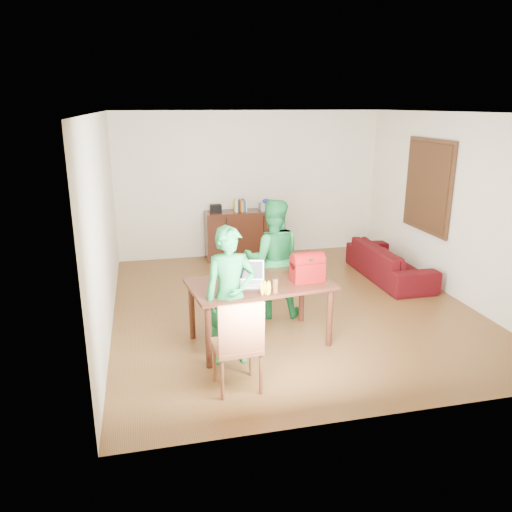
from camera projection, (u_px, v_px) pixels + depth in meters
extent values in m
cube|color=#4E2F13|center=(291.00, 309.00, 7.24)|extent=(5.00, 5.50, 0.10)
cube|color=white|center=(296.00, 108.00, 6.43)|extent=(5.00, 5.50, 0.10)
cube|color=beige|center=(250.00, 184.00, 9.45)|extent=(5.00, 0.10, 2.70)
cube|color=beige|center=(390.00, 283.00, 4.23)|extent=(5.00, 0.10, 2.70)
cube|color=beige|center=(100.00, 224.00, 6.29)|extent=(0.10, 5.50, 2.70)
cube|color=beige|center=(458.00, 206.00, 7.38)|extent=(0.10, 5.50, 2.70)
cube|color=#3F2614|center=(428.00, 186.00, 7.96)|extent=(0.04, 1.28, 1.48)
cube|color=#512A18|center=(426.00, 186.00, 7.95)|extent=(0.01, 1.18, 1.36)
cube|color=black|center=(243.00, 235.00, 9.39)|extent=(1.40, 0.45, 0.90)
cube|color=black|center=(216.00, 209.00, 9.14)|extent=(0.20, 0.14, 0.14)
cube|color=#A3A2AC|center=(266.00, 206.00, 9.34)|extent=(0.24, 0.22, 0.14)
ellipsoid|color=#1835A0|center=(266.00, 201.00, 9.31)|extent=(0.14, 0.14, 0.07)
cube|color=black|center=(260.00, 284.00, 5.92)|extent=(1.76, 1.14, 0.04)
cylinder|color=black|center=(209.00, 337.00, 5.44)|extent=(0.07, 0.07, 0.73)
cylinder|color=black|center=(330.00, 317.00, 5.94)|extent=(0.07, 0.07, 0.73)
cylinder|color=black|center=(192.00, 311.00, 6.13)|extent=(0.07, 0.07, 0.73)
cylinder|color=black|center=(302.00, 295.00, 6.63)|extent=(0.07, 0.07, 0.73)
cube|color=brown|center=(237.00, 346.00, 5.02)|extent=(0.48, 0.46, 0.05)
cube|color=brown|center=(241.00, 329.00, 4.76)|extent=(0.46, 0.06, 0.52)
imported|color=#16662E|center=(230.00, 296.00, 5.47)|extent=(0.58, 0.38, 1.57)
imported|color=#155F29|center=(273.00, 259.00, 6.71)|extent=(0.88, 0.74, 1.62)
cube|color=white|center=(249.00, 284.00, 5.83)|extent=(0.40, 0.32, 0.02)
cube|color=black|center=(249.00, 274.00, 5.79)|extent=(0.37, 0.16, 0.23)
cylinder|color=#5C2F15|center=(275.00, 285.00, 5.58)|extent=(0.07, 0.07, 0.18)
cube|color=#690907|center=(307.00, 270.00, 5.93)|extent=(0.39, 0.24, 0.28)
imported|color=#33060C|center=(390.00, 262.00, 8.31)|extent=(0.75, 1.91, 0.56)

